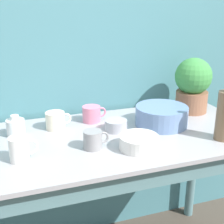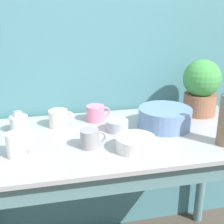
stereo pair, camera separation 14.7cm
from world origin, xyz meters
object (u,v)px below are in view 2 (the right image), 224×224
bottle_short (19,123)px  bowl_small_steel (117,125)px  bowl_wash_large (165,118)px  mug_white (16,145)px  potted_plant (201,86)px  bowl_small_enamel_white (136,143)px  mug_cream (59,118)px  mug_pink (96,113)px  mug_grey (90,139)px

bottle_short → bowl_small_steel: (0.48, -0.10, -0.02)m
bottle_short → bowl_wash_large: bearing=-8.0°
mug_white → bowl_small_steel: bearing=20.1°
potted_plant → bowl_wash_large: (-0.26, -0.14, -0.11)m
potted_plant → bowl_small_steel: (-0.51, -0.13, -0.14)m
bowl_wash_large → bowl_small_enamel_white: bearing=-135.4°
potted_plant → bowl_small_enamel_white: 0.62m
bottle_short → mug_white: same height
bowl_small_enamel_white → bowl_wash_large: bearing=44.6°
mug_white → mug_cream: size_ratio=0.90×
mug_cream → bowl_small_steel: 0.31m
bowl_small_enamel_white → mug_white: bearing=174.0°
bowl_wash_large → mug_pink: 0.37m
bowl_wash_large → mug_white: mug_white is taller
potted_plant → mug_pink: size_ratio=2.41×
mug_cream → bowl_small_enamel_white: (0.31, -0.35, -0.01)m
mug_grey → mug_cream: mug_cream is taller
potted_plant → mug_white: 1.04m
bowl_small_steel → bottle_short: bearing=168.7°
mug_grey → mug_white: bearing=-177.1°
potted_plant → bowl_small_steel: 0.55m
bottle_short → bowl_small_enamel_white: (0.50, -0.32, -0.01)m
potted_plant → mug_grey: (-0.68, -0.29, -0.12)m
bowl_wash_large → bowl_small_enamel_white: (-0.22, -0.22, -0.02)m
bowl_small_steel → bowl_small_enamel_white: bowl_small_enamel_white is taller
bowl_wash_large → mug_grey: bowl_wash_large is taller
mug_pink → mug_cream: (-0.20, -0.04, 0.00)m
mug_pink → potted_plant: bearing=-2.5°
bottle_short → potted_plant: bearing=2.2°
bottle_short → bowl_small_enamel_white: bearing=-32.5°
potted_plant → bowl_small_enamel_white: (-0.49, -0.36, -0.13)m
potted_plant → mug_cream: 0.80m
bowl_small_steel → mug_cream: bearing=156.8°
mug_cream → potted_plant: bearing=0.9°
mug_cream → bowl_small_steel: mug_cream is taller
bowl_wash_large → mug_white: 0.74m
mug_grey → mug_cream: (-0.12, 0.28, 0.00)m
bottle_short → mug_white: size_ratio=0.88×
mug_white → bowl_wash_large: bearing=13.0°
mug_pink → mug_cream: bearing=-169.2°
bowl_wash_large → mug_cream: size_ratio=2.06×
bottle_short → bowl_small_steel: 0.49m
mug_pink → bowl_small_steel: size_ratio=1.16×
mug_pink → bowl_small_steel: 0.18m
potted_plant → mug_cream: size_ratio=2.39×
potted_plant → mug_white: size_ratio=2.66×
mug_pink → mug_white: size_ratio=1.11×
mug_grey → bowl_small_steel: size_ratio=1.03×
potted_plant → mug_cream: potted_plant is taller
mug_white → bowl_small_enamel_white: mug_white is taller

